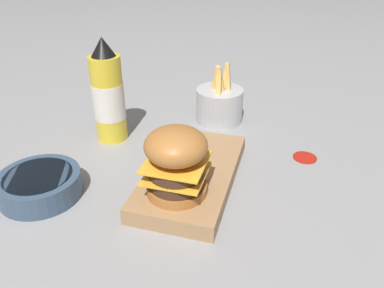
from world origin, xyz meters
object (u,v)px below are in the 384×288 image
Objects in this scene: burger at (176,161)px; ketchup_bottle at (108,96)px; serving_board at (192,175)px; side_bowl at (40,184)px; fries_basket at (219,104)px.

ketchup_bottle is at bearing 48.44° from burger.
ketchup_bottle reaches higher than serving_board.
fries_basket is at bearing -31.93° from side_bowl.
fries_basket is (0.26, 0.01, 0.03)m from serving_board.
burger is 0.52× the size of ketchup_bottle.
fries_basket is at bearing -54.21° from ketchup_bottle.
serving_board is 0.10m from burger.
burger reaches higher than serving_board.
burger is at bearing 176.62° from serving_board.
side_bowl is (-0.22, 0.03, -0.08)m from ketchup_bottle.
serving_board is 1.28× the size of ketchup_bottle.
serving_board is 2.48× the size of burger.
ketchup_bottle is (0.19, 0.21, 0.01)m from burger.
serving_board is at bearing -65.32° from side_bowl.
fries_basket is 1.02× the size of side_bowl.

